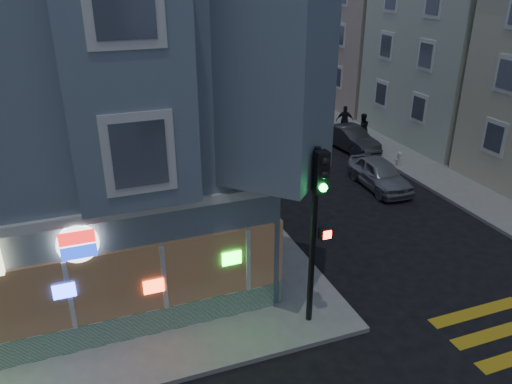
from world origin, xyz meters
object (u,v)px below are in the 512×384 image
utility_pole (315,43)px  parked_car_c (297,115)px  pedestrian_b (345,120)px  street_tree_far (249,33)px  parked_car_b (350,138)px  pedestrian_a (362,129)px  parked_car_d (237,86)px  traffic_signal (318,211)px  fire_hydrant (399,158)px  parked_car_a (380,174)px  street_tree_near (283,44)px

utility_pole → parked_car_c: 5.54m
pedestrian_b → parked_car_c: (-1.77, 3.00, -0.30)m
street_tree_far → parked_car_b: 22.36m
utility_pole → street_tree_far: (0.20, 14.00, -0.86)m
pedestrian_a → parked_car_c: bearing=-59.0°
parked_car_d → traffic_signal: traffic_signal is taller
parked_car_d → street_tree_far: bearing=59.1°
pedestrian_b → fire_hydrant: (0.00, -5.65, -0.48)m
pedestrian_a → parked_car_a: bearing=78.3°
parked_car_b → parked_car_c: bearing=92.5°
pedestrian_a → parked_car_b: 0.98m
street_tree_near → parked_car_a: 19.78m
parked_car_b → traffic_signal: bearing=-131.4°
traffic_signal → fire_hydrant: traffic_signal is taller
pedestrian_b → parked_car_d: (-2.70, 12.66, -0.30)m
parked_car_d → fire_hydrant: 18.50m
traffic_signal → parked_car_c: bearing=66.1°
parked_car_d → fire_hydrant: size_ratio=7.00×
parked_car_a → parked_car_d: (-0.38, 20.06, 0.05)m
street_tree_near → parked_car_b: (-1.77, -14.04, -3.27)m
street_tree_near → fire_hydrant: bearing=-92.9°
pedestrian_a → parked_car_b: (-0.87, -0.22, -0.39)m
parked_car_b → traffic_signal: traffic_signal is taller
parked_car_b → parked_car_d: 14.97m
street_tree_near → parked_car_b: street_tree_near is taller
pedestrian_a → parked_car_c: (-1.77, 4.98, -0.33)m
pedestrian_a → street_tree_near: bearing=-82.3°
parked_car_d → traffic_signal: size_ratio=1.00×
street_tree_far → parked_car_a: bearing=-96.7°
parked_car_a → parked_car_d: 20.06m
street_tree_far → pedestrian_b: (-0.90, -19.85, -2.90)m
utility_pole → street_tree_near: (0.20, 6.00, -0.86)m
street_tree_near → pedestrian_a: 14.15m
street_tree_far → parked_car_a: size_ratio=1.32×
fire_hydrant → parked_car_b: bearing=104.1°
pedestrian_a → traffic_signal: traffic_signal is taller
street_tree_near → parked_car_b: size_ratio=1.32×
parked_car_a → parked_car_c: (0.55, 10.40, 0.04)m
pedestrian_a → street_tree_far: bearing=-80.9°
utility_pole → street_tree_near: bearing=88.1°
street_tree_far → parked_car_d: 8.65m
utility_pole → street_tree_far: size_ratio=1.70×
street_tree_near → fire_hydrant: size_ratio=7.03×
street_tree_near → utility_pole: bearing=-91.9°
pedestrian_a → traffic_signal: 16.73m
pedestrian_b → parked_car_b: bearing=92.9°
pedestrian_b → parked_car_c: size_ratio=0.35×
parked_car_a → traffic_signal: size_ratio=0.76×
street_tree_near → parked_car_d: bearing=167.3°
pedestrian_a → parked_car_d: (-2.70, 14.63, -0.32)m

